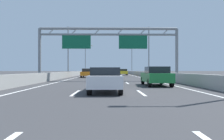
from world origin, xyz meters
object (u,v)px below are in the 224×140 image
(green_car, at_px, (156,76))
(yellow_car, at_px, (123,72))
(streetlamp_left_far, at_px, (86,57))
(streetlamp_left_mid, at_px, (69,48))
(streetlamp_right_far, at_px, (131,57))
(black_car, at_px, (108,72))
(silver_car, at_px, (103,71))
(sign_gantry, at_px, (108,40))
(streetlamp_right_mid, at_px, (148,48))
(red_car, at_px, (102,71))
(orange_car, at_px, (87,73))
(white_car, at_px, (105,79))

(green_car, xyz_separation_m, yellow_car, (-0.32, 34.77, -0.03))
(streetlamp_left_far, bearing_deg, streetlamp_left_mid, -90.00)
(streetlamp_right_far, bearing_deg, black_car, -158.55)
(green_car, distance_m, silver_car, 105.10)
(yellow_car, bearing_deg, sign_gantry, -97.87)
(streetlamp_left_mid, distance_m, streetlamp_right_mid, 14.93)
(red_car, xyz_separation_m, yellow_car, (6.94, -56.64, 0.00))
(sign_gantry, bearing_deg, orange_car, 108.13)
(silver_car, bearing_deg, sign_gantry, -88.02)
(streetlamp_left_mid, bearing_deg, silver_car, 87.14)
(yellow_car, height_order, silver_car, yellow_car)
(sign_gantry, relative_size, white_car, 3.72)
(streetlamp_right_far, bearing_deg, red_car, 106.56)
(yellow_car, bearing_deg, streetlamp_left_far, 118.75)
(orange_car, bearing_deg, streetlamp_right_far, 72.76)
(streetlamp_right_mid, height_order, green_car, streetlamp_right_mid)
(streetlamp_right_far, distance_m, yellow_car, 20.92)
(silver_car, bearing_deg, green_car, -86.04)
(streetlamp_right_mid, xyz_separation_m, yellow_car, (-3.96, 10.61, -4.64))
(sign_gantry, distance_m, streetlamp_left_far, 46.72)
(streetlamp_left_mid, xyz_separation_m, white_car, (7.29, -29.04, -4.66))
(orange_car, height_order, black_car, orange_car)
(streetlamp_left_far, relative_size, yellow_car, 2.06)
(streetlamp_right_mid, bearing_deg, red_car, 99.20)
(orange_car, xyz_separation_m, silver_car, (0.13, 85.63, -0.01))
(sign_gantry, xyz_separation_m, streetlamp_right_far, (7.57, 46.13, 0.57))
(streetlamp_left_mid, relative_size, green_car, 2.21)
(streetlamp_right_far, bearing_deg, white_car, -97.30)
(streetlamp_left_mid, relative_size, silver_car, 2.02)
(streetlamp_left_mid, xyz_separation_m, silver_car, (4.03, 80.70, -4.66))
(streetlamp_left_mid, xyz_separation_m, orange_car, (3.90, -4.94, -4.65))
(streetlamp_right_far, xyz_separation_m, red_car, (-10.89, 36.63, -4.64))
(yellow_car, xyz_separation_m, orange_car, (-7.08, -15.55, -0.01))
(orange_car, distance_m, silver_car, 85.63)
(streetlamp_right_far, relative_size, white_car, 2.11)
(streetlamp_left_mid, xyz_separation_m, black_car, (7.26, 27.60, -4.67))
(green_car, relative_size, yellow_car, 0.93)
(streetlamp_right_mid, relative_size, white_car, 2.11)
(black_car, bearing_deg, streetlamp_right_mid, -74.47)
(streetlamp_right_mid, xyz_separation_m, green_car, (-3.64, -24.16, -4.62))
(sign_gantry, height_order, silver_car, sign_gantry)
(streetlamp_right_far, height_order, black_car, streetlamp_right_far)
(red_car, xyz_separation_m, green_car, (7.25, -91.41, 0.03))
(streetlamp_right_far, height_order, white_car, streetlamp_right_far)
(black_car, bearing_deg, orange_car, -95.90)
(streetlamp_right_mid, distance_m, silver_car, 81.56)
(yellow_car, xyz_separation_m, black_car, (-3.72, 16.99, -0.03))
(streetlamp_right_mid, xyz_separation_m, red_car, (-10.89, 67.25, -4.64))
(streetlamp_left_mid, relative_size, orange_car, 2.25)
(streetlamp_left_mid, bearing_deg, red_car, 86.56)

